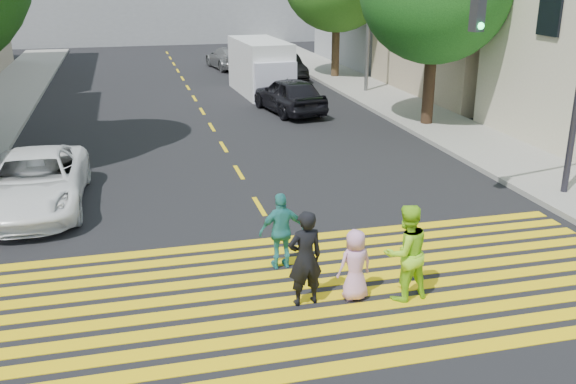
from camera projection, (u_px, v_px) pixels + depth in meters
name	position (u px, v px, depth m)	size (l,w,h in m)	color
ground	(331.00, 326.00, 10.89)	(120.00, 120.00, 0.00)	black
sidewalk_left	(4.00, 101.00, 29.05)	(3.00, 40.00, 0.15)	gray
sidewalk_right	(416.00, 114.00, 26.57)	(3.00, 60.00, 0.15)	gray
crosswalk	(310.00, 291.00, 12.05)	(13.40, 5.30, 0.01)	yellow
lane_line	(191.00, 93.00, 31.49)	(0.12, 34.40, 0.01)	yellow
pedestrian_man	(305.00, 258.00, 11.35)	(0.65, 0.43, 1.78)	black
pedestrian_woman	(406.00, 253.00, 11.53)	(0.88, 0.69, 1.82)	#A1ED24
pedestrian_child	(355.00, 265.00, 11.59)	(0.66, 0.43, 1.35)	#DC9BC7
pedestrian_extra	(282.00, 231.00, 12.80)	(0.93, 0.39, 1.58)	teal
white_sedan	(35.00, 182.00, 16.02)	(2.35, 5.09, 1.41)	white
dark_car_near	(289.00, 95.00, 26.83)	(1.79, 4.46, 1.52)	black
silver_car	(228.00, 58.00, 38.94)	(1.85, 4.54, 1.32)	gray
dark_car_parked	(286.00, 67.00, 35.11)	(1.43, 4.10, 1.35)	black
white_van	(262.00, 69.00, 30.79)	(2.30, 5.50, 2.55)	silver
traffic_signal	(554.00, 59.00, 15.42)	(3.81, 1.13, 5.69)	#282630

